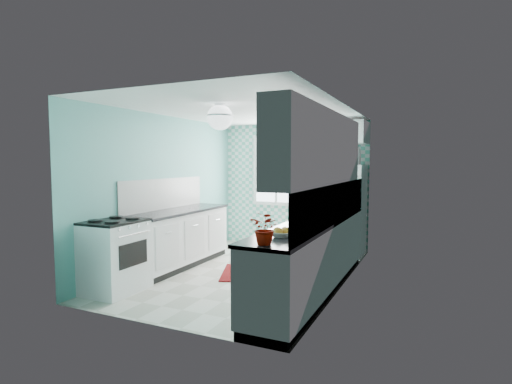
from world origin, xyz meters
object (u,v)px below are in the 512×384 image
at_px(stove, 115,255).
at_px(fruit_bowl, 282,234).
at_px(fridge, 344,210).
at_px(potted_plant, 266,228).
at_px(ceiling_light, 220,117).
at_px(microwave, 345,157).
at_px(sink, 332,214).

distance_m(stove, fruit_bowl, 2.45).
height_order(fridge, potted_plant, fridge).
height_order(ceiling_light, stove, ceiling_light).
height_order(potted_plant, microwave, microwave).
distance_m(fruit_bowl, microwave, 3.54).
height_order(ceiling_light, fruit_bowl, ceiling_light).
bearing_deg(sink, fridge, 94.63).
height_order(fruit_bowl, microwave, microwave).
bearing_deg(fruit_bowl, fridge, 91.50).
bearing_deg(ceiling_light, stove, -149.02).
xyz_separation_m(fridge, potted_plant, (0.09, -3.88, 0.26)).
distance_m(ceiling_light, sink, 2.27).
relative_size(potted_plant, microwave, 0.60).
bearing_deg(potted_plant, stove, 167.52).
bearing_deg(ceiling_light, fridge, 67.08).
height_order(stove, sink, sink).
bearing_deg(fridge, ceiling_light, -112.99).
xyz_separation_m(stove, microwave, (2.31, 3.34, 1.33)).
bearing_deg(fridge, potted_plant, -88.73).
distance_m(potted_plant, microwave, 3.94).
bearing_deg(fruit_bowl, ceiling_light, 145.82).
bearing_deg(potted_plant, microwave, 91.33).
height_order(stove, microwave, microwave).
bearing_deg(microwave, potted_plant, 92.73).
height_order(ceiling_light, sink, ceiling_light).
xyz_separation_m(stove, potted_plant, (2.40, -0.53, 0.61)).
xyz_separation_m(fruit_bowl, microwave, (-0.09, 3.44, 0.85)).
height_order(sink, microwave, microwave).
xyz_separation_m(sink, microwave, (-0.09, 1.29, 0.89)).
xyz_separation_m(fridge, stove, (-2.31, -3.34, -0.35)).
distance_m(fridge, fruit_bowl, 3.44).
distance_m(fridge, microwave, 0.98).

